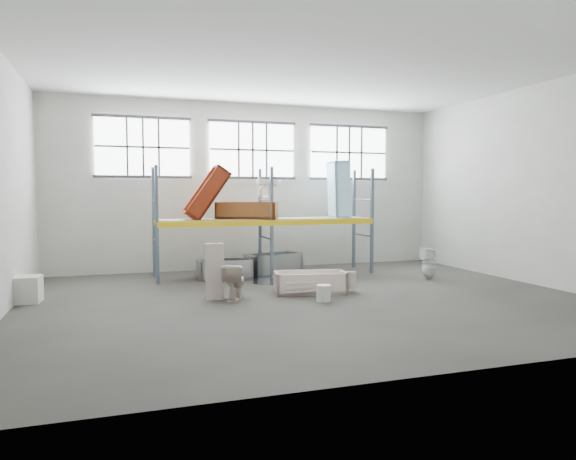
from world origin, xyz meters
name	(u,v)px	position (x,y,z in m)	size (l,w,h in m)	color
floor	(310,301)	(0.00, 0.00, -0.05)	(12.00, 10.00, 0.10)	#4B4841
ceiling	(310,63)	(0.00, 0.00, 5.05)	(12.00, 10.00, 0.10)	silver
wall_back	(252,187)	(0.00, 5.05, 2.50)	(12.00, 0.10, 5.00)	#AEADA1
wall_front	(455,176)	(0.00, -5.05, 2.50)	(12.00, 0.10, 5.00)	#A09F93
wall_right	(535,185)	(6.05, 0.00, 2.50)	(0.10, 10.00, 5.00)	#9E9D92
window_left	(143,147)	(-3.20, 4.94, 3.60)	(2.60, 0.04, 1.60)	white
window_mid	(252,150)	(0.00, 4.94, 3.60)	(2.60, 0.04, 1.60)	white
window_right	(349,153)	(3.20, 4.94, 3.60)	(2.60, 0.04, 1.60)	white
rack_upright_la	(157,225)	(-3.00, 2.90, 1.50)	(0.08, 0.08, 3.00)	slate
rack_upright_lb	(154,222)	(-3.00, 4.10, 1.50)	(0.08, 0.08, 3.00)	slate
rack_upright_ma	(272,223)	(0.00, 2.90, 1.50)	(0.08, 0.08, 3.00)	slate
rack_upright_mb	(260,221)	(0.00, 4.10, 1.50)	(0.08, 0.08, 3.00)	slate
rack_upright_ra	(372,221)	(3.00, 2.90, 1.50)	(0.08, 0.08, 3.00)	slate
rack_upright_rb	(354,219)	(3.00, 4.10, 1.50)	(0.08, 0.08, 3.00)	slate
rack_beam_front	(272,223)	(0.00, 2.90, 1.50)	(6.00, 0.10, 0.14)	yellow
rack_beam_back	(260,221)	(0.00, 4.10, 1.50)	(6.00, 0.10, 0.14)	yellow
shelf_deck	(266,219)	(0.00, 3.50, 1.58)	(5.90, 1.10, 0.03)	gray
wet_patch	(274,279)	(0.00, 2.70, 0.00)	(1.80, 1.80, 0.00)	black
bathtub_beige	(310,282)	(0.26, 0.64, 0.24)	(1.64, 0.77, 0.48)	silver
cistern_spare	(347,280)	(1.11, 0.48, 0.28)	(0.41, 0.19, 0.39)	beige
sink_in_tub	(313,285)	(0.37, 0.72, 0.16)	(0.43, 0.43, 0.15)	beige
toilet_beige	(234,281)	(-1.57, 0.44, 0.39)	(0.43, 0.76, 0.78)	beige
cistern_tall	(214,271)	(-1.97, 0.60, 0.61)	(0.39, 0.25, 1.21)	#C1A9A2
toilet_white	(429,263)	(3.99, 1.50, 0.43)	(0.38, 0.39, 0.85)	white
steel_tub_left	(225,269)	(-1.23, 3.20, 0.26)	(1.42, 0.66, 0.52)	#9CA0A4
steel_tub_right	(273,264)	(0.27, 3.66, 0.29)	(1.58, 0.74, 0.58)	#B1B4B9
rust_tub_flat	(247,210)	(-0.53, 3.50, 1.82)	(1.65, 0.77, 0.46)	brown
rust_tub_tilted	(207,193)	(-1.66, 3.39, 2.29)	(1.55, 0.73, 0.44)	maroon
sink_on_shelf	(269,200)	(0.05, 3.33, 2.09)	(0.69, 0.53, 0.61)	white
blue_tub_upright	(339,190)	(2.30, 3.68, 2.40)	(1.67, 0.78, 0.47)	#A8DCFA
bucket	(324,293)	(0.18, -0.37, 0.18)	(0.30, 0.30, 0.35)	silver
carton_near	(24,290)	(-5.84, 1.48, 0.28)	(0.65, 0.56, 0.56)	silver
carton_far	(15,288)	(-6.10, 1.97, 0.23)	(0.56, 0.56, 0.47)	beige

